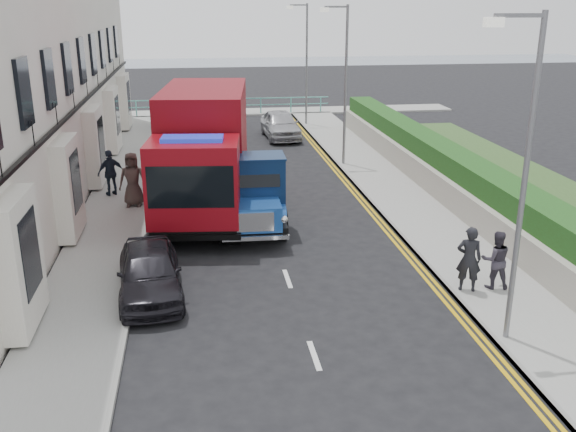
{
  "coord_description": "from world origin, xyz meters",
  "views": [
    {
      "loc": [
        -2.27,
        -13.75,
        7.17
      ],
      "look_at": [
        0.18,
        3.17,
        1.4
      ],
      "focal_mm": 40.0,
      "sensor_mm": 36.0,
      "label": 1
    }
  ],
  "objects_px": {
    "lamp_mid": "(343,77)",
    "pedestrian_east_near": "(469,259)",
    "bedford_lorry": "(251,197)",
    "parked_car_front": "(149,272)",
    "lamp_far": "(305,57)",
    "lamp_near": "(521,166)",
    "red_lorry": "(203,149)"
  },
  "relations": [
    {
      "from": "lamp_near",
      "to": "parked_car_front",
      "type": "bearing_deg",
      "value": 155.84
    },
    {
      "from": "lamp_near",
      "to": "parked_car_front",
      "type": "relative_size",
      "value": 1.81
    },
    {
      "from": "pedestrian_east_near",
      "to": "lamp_mid",
      "type": "bearing_deg",
      "value": -69.82
    },
    {
      "from": "lamp_far",
      "to": "lamp_near",
      "type": "bearing_deg",
      "value": -90.0
    },
    {
      "from": "bedford_lorry",
      "to": "pedestrian_east_near",
      "type": "xyz_separation_m",
      "value": [
        5.02,
        -5.52,
        -0.19
      ]
    },
    {
      "from": "lamp_mid",
      "to": "pedestrian_east_near",
      "type": "height_order",
      "value": "lamp_mid"
    },
    {
      "from": "lamp_far",
      "to": "red_lorry",
      "type": "bearing_deg",
      "value": -111.55
    },
    {
      "from": "bedford_lorry",
      "to": "parked_car_front",
      "type": "relative_size",
      "value": 1.4
    },
    {
      "from": "lamp_far",
      "to": "parked_car_front",
      "type": "bearing_deg",
      "value": -109.06
    },
    {
      "from": "lamp_mid",
      "to": "lamp_far",
      "type": "relative_size",
      "value": 1.0
    },
    {
      "from": "lamp_far",
      "to": "parked_car_front",
      "type": "distance_m",
      "value": 24.05
    },
    {
      "from": "lamp_mid",
      "to": "bedford_lorry",
      "type": "relative_size",
      "value": 1.29
    },
    {
      "from": "red_lorry",
      "to": "parked_car_front",
      "type": "xyz_separation_m",
      "value": [
        -1.55,
        -6.75,
        -1.61
      ]
    },
    {
      "from": "parked_car_front",
      "to": "lamp_mid",
      "type": "bearing_deg",
      "value": 53.2
    },
    {
      "from": "lamp_far",
      "to": "parked_car_front",
      "type": "relative_size",
      "value": 1.81
    },
    {
      "from": "lamp_mid",
      "to": "parked_car_front",
      "type": "xyz_separation_m",
      "value": [
        -7.78,
        -12.51,
        -3.34
      ]
    },
    {
      "from": "parked_car_front",
      "to": "pedestrian_east_near",
      "type": "height_order",
      "value": "pedestrian_east_near"
    },
    {
      "from": "lamp_mid",
      "to": "pedestrian_east_near",
      "type": "xyz_separation_m",
      "value": [
        0.22,
        -13.59,
        -3.02
      ]
    },
    {
      "from": "parked_car_front",
      "to": "pedestrian_east_near",
      "type": "relative_size",
      "value": 2.26
    },
    {
      "from": "lamp_mid",
      "to": "pedestrian_east_near",
      "type": "distance_m",
      "value": 13.92
    },
    {
      "from": "red_lorry",
      "to": "lamp_far",
      "type": "bearing_deg",
      "value": 74.52
    },
    {
      "from": "bedford_lorry",
      "to": "pedestrian_east_near",
      "type": "distance_m",
      "value": 7.47
    },
    {
      "from": "red_lorry",
      "to": "lamp_near",
      "type": "bearing_deg",
      "value": -52.62
    },
    {
      "from": "lamp_mid",
      "to": "lamp_far",
      "type": "distance_m",
      "value": 10.0
    },
    {
      "from": "lamp_mid",
      "to": "red_lorry",
      "type": "relative_size",
      "value": 0.84
    },
    {
      "from": "lamp_near",
      "to": "bedford_lorry",
      "type": "relative_size",
      "value": 1.29
    },
    {
      "from": "lamp_mid",
      "to": "parked_car_front",
      "type": "relative_size",
      "value": 1.81
    },
    {
      "from": "lamp_far",
      "to": "bedford_lorry",
      "type": "distance_m",
      "value": 18.91
    },
    {
      "from": "lamp_near",
      "to": "lamp_mid",
      "type": "distance_m",
      "value": 16.0
    },
    {
      "from": "red_lorry",
      "to": "parked_car_front",
      "type": "height_order",
      "value": "red_lorry"
    },
    {
      "from": "lamp_mid",
      "to": "bedford_lorry",
      "type": "xyz_separation_m",
      "value": [
        -4.8,
        -8.07,
        -2.83
      ]
    },
    {
      "from": "red_lorry",
      "to": "pedestrian_east_near",
      "type": "height_order",
      "value": "red_lorry"
    }
  ]
}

